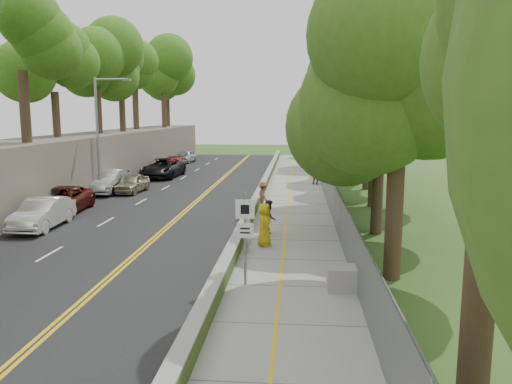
{
  "coord_description": "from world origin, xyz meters",
  "views": [
    {
      "loc": [
        2.69,
        -18.7,
        5.68
      ],
      "look_at": [
        0.5,
        8.0,
        1.4
      ],
      "focal_mm": 35.0,
      "sensor_mm": 36.0,
      "label": 1
    }
  ],
  "objects": [
    {
      "name": "rock_embankment",
      "position": [
        -13.5,
        15.0,
        2.0
      ],
      "size": [
        5.0,
        66.0,
        4.0
      ],
      "primitive_type": "cube",
      "color": "#595147",
      "rests_on": "ground"
    },
    {
      "name": "painter_2",
      "position": [
        1.45,
        3.93,
        0.87
      ],
      "size": [
        0.69,
        0.85,
        1.64
      ],
      "primitive_type": "imported",
      "rotation": [
        0.0,
        0.0,
        1.48
      ],
      "color": "#222327",
      "rests_on": "sidewalk"
    },
    {
      "name": "car_3",
      "position": [
        -10.6,
        15.63,
        0.72
      ],
      "size": [
        2.25,
        4.79,
        1.35
      ],
      "primitive_type": "imported",
      "rotation": [
        0.0,
        0.0,
        0.08
      ],
      "color": "black",
      "rests_on": "road"
    },
    {
      "name": "chainlink_fence",
      "position": [
        4.65,
        15.0,
        1.0
      ],
      "size": [
        0.04,
        66.0,
        2.0
      ],
      "primitive_type": "cube",
      "color": "slate",
      "rests_on": "ground"
    },
    {
      "name": "person_far",
      "position": [
        4.2,
        20.63,
        0.95
      ],
      "size": [
        1.11,
        0.59,
        1.8
      ],
      "primitive_type": "imported",
      "rotation": [
        0.0,
        0.0,
        3.29
      ],
      "color": "black",
      "rests_on": "sidewalk"
    },
    {
      "name": "car_7",
      "position": [
        -9.0,
        26.91,
        0.76
      ],
      "size": [
        2.08,
        5.01,
        1.45
      ],
      "primitive_type": "imported",
      "rotation": [
        0.0,
        0.0,
        0.01
      ],
      "color": "maroon",
      "rests_on": "road"
    },
    {
      "name": "car_1",
      "position": [
        -9.73,
        4.36,
        0.78
      ],
      "size": [
        1.74,
        4.56,
        1.48
      ],
      "primitive_type": "imported",
      "rotation": [
        0.0,
        0.0,
        0.04
      ],
      "color": "white",
      "rests_on": "road"
    },
    {
      "name": "sidewalk",
      "position": [
        2.55,
        15.0,
        0.03
      ],
      "size": [
        4.2,
        66.0,
        0.05
      ],
      "primitive_type": "cube",
      "color": "gray",
      "rests_on": "ground"
    },
    {
      "name": "car_8",
      "position": [
        -9.89,
        37.0,
        0.74
      ],
      "size": [
        1.99,
        4.26,
        1.41
      ],
      "primitive_type": "imported",
      "rotation": [
        0.0,
        0.0,
        -0.08
      ],
      "color": "#B3B3B8",
      "rests_on": "road"
    },
    {
      "name": "car_4",
      "position": [
        -9.0,
        15.56,
        0.7
      ],
      "size": [
        1.87,
        4.0,
        1.33
      ],
      "primitive_type": "imported",
      "rotation": [
        0.0,
        0.0,
        -0.08
      ],
      "color": "tan",
      "rests_on": "road"
    },
    {
      "name": "trees_fenceside",
      "position": [
        7.0,
        15.0,
        7.0
      ],
      "size": [
        7.0,
        66.0,
        14.0
      ],
      "primitive_type": null,
      "color": "#497422",
      "rests_on": "ground"
    },
    {
      "name": "car_2",
      "position": [
        -10.57,
        8.05,
        0.77
      ],
      "size": [
        2.85,
        5.46,
        1.47
      ],
      "primitive_type": "imported",
      "rotation": [
        0.0,
        0.0,
        0.08
      ],
      "color": "#5C160F",
      "rests_on": "road"
    },
    {
      "name": "construction_barrel",
      "position": [
        4.28,
        24.18,
        0.55
      ],
      "size": [
        0.61,
        0.61,
        1.0
      ],
      "primitive_type": "cylinder",
      "color": "#FF4904",
      "rests_on": "sidewalk"
    },
    {
      "name": "jersey_barrier",
      "position": [
        0.25,
        15.0,
        0.3
      ],
      "size": [
        0.42,
        66.0,
        0.6
      ],
      "primitive_type": "cube",
      "color": "#96D632",
      "rests_on": "ground"
    },
    {
      "name": "painter_0",
      "position": [
        1.35,
        1.95,
        0.97
      ],
      "size": [
        0.76,
        1.0,
        1.84
      ],
      "primitive_type": "imported",
      "rotation": [
        0.0,
        0.0,
        1.37
      ],
      "color": "gold",
      "rests_on": "sidewalk"
    },
    {
      "name": "ground",
      "position": [
        0.0,
        0.0,
        0.0
      ],
      "size": [
        140.0,
        140.0,
        0.0
      ],
      "primitive_type": "plane",
      "color": "#33511E",
      "rests_on": "ground"
    },
    {
      "name": "road",
      "position": [
        -5.4,
        15.0,
        0.02
      ],
      "size": [
        11.2,
        66.0,
        0.04
      ],
      "primitive_type": "cube",
      "color": "black",
      "rests_on": "ground"
    },
    {
      "name": "trees_embankment",
      "position": [
        -13.0,
        15.0,
        10.5
      ],
      "size": [
        6.4,
        66.0,
        13.0
      ],
      "primitive_type": null,
      "color": "#3F761C",
      "rests_on": "rock_embankment"
    },
    {
      "name": "painter_1",
      "position": [
        0.75,
        1.0,
        0.91
      ],
      "size": [
        0.62,
        0.74,
        1.73
      ],
      "primitive_type": "imported",
      "rotation": [
        0.0,
        0.0,
        1.96
      ],
      "color": "beige",
      "rests_on": "sidewalk"
    },
    {
      "name": "streetlight",
      "position": [
        -10.46,
        14.0,
        4.64
      ],
      "size": [
        2.52,
        0.22,
        8.0
      ],
      "color": "gray",
      "rests_on": "ground"
    },
    {
      "name": "car_5",
      "position": [
        -10.6,
        15.28,
        0.84
      ],
      "size": [
        1.78,
        4.91,
        1.61
      ],
      "primitive_type": "imported",
      "rotation": [
        0.0,
        0.0,
        0.02
      ],
      "color": "#BABBC2",
      "rests_on": "road"
    },
    {
      "name": "painter_3",
      "position": [
        0.75,
        10.03,
        0.87
      ],
      "size": [
        0.95,
        1.2,
        1.63
      ],
      "primitive_type": "imported",
      "rotation": [
        0.0,
        0.0,
        1.94
      ],
      "color": "brown",
      "rests_on": "sidewalk"
    },
    {
      "name": "signpost",
      "position": [
        1.05,
        -3.02,
        1.96
      ],
      "size": [
        0.62,
        0.09,
        3.1
      ],
      "color": "gray",
      "rests_on": "sidewalk"
    },
    {
      "name": "concrete_block",
      "position": [
        4.3,
        -3.22,
        0.43
      ],
      "size": [
        1.17,
        0.89,
        0.76
      ],
      "primitive_type": "cube",
      "rotation": [
        0.0,
        0.0,
        -0.03
      ],
      "color": "gray",
      "rests_on": "sidewalk"
    },
    {
      "name": "car_6",
      "position": [
        -9.0,
        23.93,
        0.87
      ],
      "size": [
        2.98,
        6.09,
        1.66
      ],
      "primitive_type": "imported",
      "rotation": [
        0.0,
        0.0,
        -0.04
      ],
      "color": "black",
      "rests_on": "road"
    }
  ]
}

